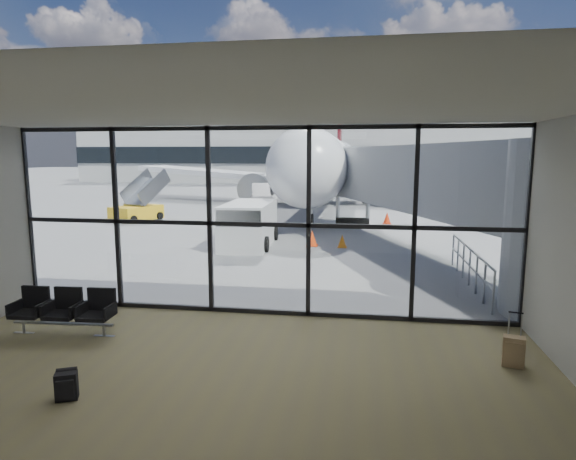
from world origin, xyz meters
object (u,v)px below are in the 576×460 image
(airliner, at_px, (330,164))
(belt_loader, at_px, (262,203))
(suitcase, at_px, (514,351))
(backpack, at_px, (66,386))
(service_van, at_px, (249,224))
(mobile_stairs, at_px, (138,211))
(seating_row, at_px, (65,309))

(airliner, bearing_deg, belt_loader, -114.22)
(suitcase, bearing_deg, backpack, -148.39)
(belt_loader, bearing_deg, backpack, -98.83)
(airliner, height_order, service_van, airliner)
(backpack, xyz_separation_m, mobile_stairs, (-8.81, 20.43, 0.35))
(seating_row, relative_size, service_van, 0.51)
(mobile_stairs, bearing_deg, backpack, -46.35)
(airliner, bearing_deg, mobile_stairs, -126.56)
(suitcase, height_order, service_van, service_van)
(service_van, bearing_deg, airliner, 82.27)
(backpack, relative_size, service_van, 0.11)
(backpack, bearing_deg, suitcase, -6.44)
(mobile_stairs, bearing_deg, seating_row, -48.05)
(backpack, bearing_deg, belt_loader, 70.86)
(seating_row, xyz_separation_m, belt_loader, (-0.56, 23.03, 0.09))
(belt_loader, height_order, mobile_stairs, mobile_stairs)
(seating_row, height_order, backpack, seating_row)
(service_van, height_order, belt_loader, belt_loader)
(backpack, bearing_deg, service_van, 66.86)
(seating_row, height_order, belt_loader, belt_loader)
(belt_loader, bearing_deg, service_van, -94.59)
(service_van, distance_m, mobile_stairs, 11.13)
(service_van, bearing_deg, backpack, -91.40)
(airliner, height_order, mobile_stairs, airliner)
(suitcase, bearing_deg, seating_row, -168.33)
(airliner, relative_size, mobile_stairs, 10.66)
(backpack, bearing_deg, seating_row, 99.15)
(suitcase, xyz_separation_m, mobile_stairs, (-16.09, 18.08, 0.28))
(belt_loader, bearing_deg, suitcase, -81.64)
(suitcase, bearing_deg, airliner, 113.58)
(suitcase, relative_size, airliner, 0.02)
(belt_loader, bearing_deg, airliner, 52.06)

